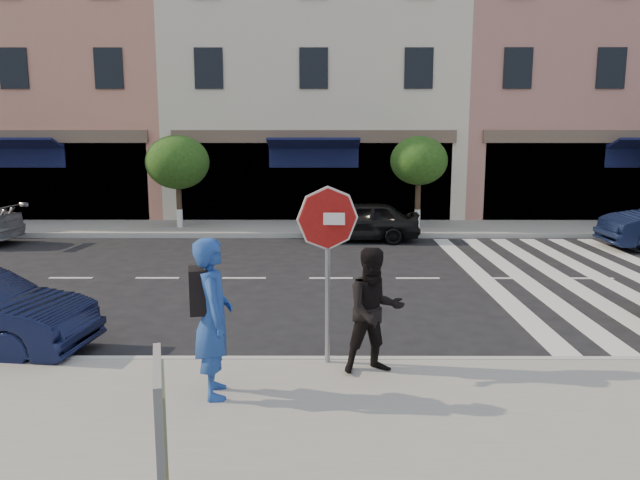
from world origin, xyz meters
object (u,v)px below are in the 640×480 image
(car_far_mid, at_px, (361,221))
(walker, at_px, (374,311))
(poster_board, at_px, (162,456))
(stop_sign, at_px, (328,236))
(photographer, at_px, (213,318))

(car_far_mid, bearing_deg, walker, 0.07)
(poster_board, xyz_separation_m, car_far_mid, (2.42, 14.47, -0.25))
(stop_sign, relative_size, car_far_mid, 0.69)
(photographer, relative_size, poster_board, 1.34)
(stop_sign, relative_size, walker, 1.46)
(photographer, distance_m, poster_board, 2.77)
(stop_sign, height_order, photographer, stop_sign)
(poster_board, bearing_deg, car_far_mid, 65.63)
(walker, bearing_deg, stop_sign, 136.46)
(car_far_mid, bearing_deg, poster_board, -6.90)
(walker, bearing_deg, photographer, -174.98)
(photographer, relative_size, car_far_mid, 0.55)
(photographer, height_order, walker, photographer)
(photographer, xyz_separation_m, walker, (2.01, 0.74, -0.13))
(walker, relative_size, poster_board, 1.16)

